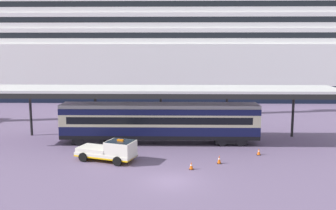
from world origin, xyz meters
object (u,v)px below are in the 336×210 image
object	(u,v)px
train_carriage	(160,121)
service_truck	(111,150)
traffic_cone_mid	(219,159)
traffic_cone_near	(259,152)
traffic_cone_far	(191,166)
cruise_ship	(89,36)

from	to	relation	value
train_carriage	service_truck	size ratio (longest dim) A/B	3.60
train_carriage	traffic_cone_mid	xyz separation A→B (m)	(5.35, -6.77, -1.94)
traffic_cone_near	traffic_cone_mid	size ratio (longest dim) A/B	0.86
service_truck	traffic_cone_mid	distance (m)	9.35
traffic_cone_mid	traffic_cone_far	bearing A→B (deg)	-146.88
service_truck	traffic_cone_mid	size ratio (longest dim) A/B	7.57
traffic_cone_far	traffic_cone_near	bearing A→B (deg)	33.61
service_truck	traffic_cone_mid	world-z (taller)	service_truck
service_truck	traffic_cone_near	bearing A→B (deg)	9.18
traffic_cone_near	traffic_cone_far	bearing A→B (deg)	-146.39
traffic_cone_far	cruise_ship	bearing A→B (deg)	111.70
cruise_ship	traffic_cone_mid	bearing A→B (deg)	-65.09
cruise_ship	train_carriage	bearing A→B (deg)	-67.78
traffic_cone_far	service_truck	bearing A→B (deg)	163.05
service_truck	traffic_cone_far	world-z (taller)	service_truck
cruise_ship	traffic_cone_far	world-z (taller)	cruise_ship
train_carriage	traffic_cone_near	bearing A→B (deg)	-23.93
cruise_ship	traffic_cone_far	size ratio (longest dim) A/B	197.34
cruise_ship	train_carriage	size ratio (longest dim) A/B	6.24
service_truck	traffic_cone_near	xyz separation A→B (m)	(13.25, 2.14, -0.68)
traffic_cone_near	cruise_ship	bearing A→B (deg)	120.25
train_carriage	service_truck	bearing A→B (deg)	-122.33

